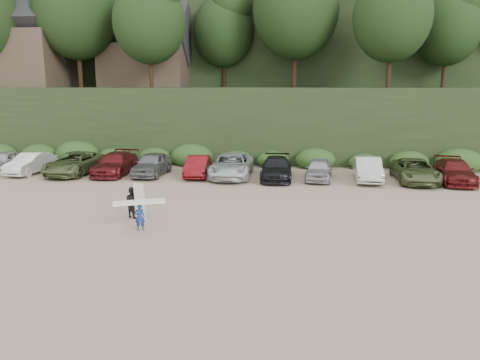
# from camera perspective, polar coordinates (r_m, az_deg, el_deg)

# --- Properties ---
(ground) EXTENTS (120.00, 120.00, 0.00)m
(ground) POSITION_cam_1_polar(r_m,az_deg,el_deg) (22.28, -0.43, -4.84)
(ground) COLOR tan
(ground) RESTS_ON ground
(hillside_backdrop) EXTENTS (90.00, 41.50, 28.00)m
(hillside_backdrop) POSITION_cam_1_polar(r_m,az_deg,el_deg) (57.38, 4.35, 16.52)
(hillside_backdrop) COLOR black
(hillside_backdrop) RESTS_ON ground
(parked_cars) EXTENTS (33.81, 6.21, 1.61)m
(parked_cars) POSITION_cam_1_polar(r_m,az_deg,el_deg) (32.17, -2.57, 1.68)
(parked_cars) COLOR #ADADB1
(parked_cars) RESTS_ON ground
(child_surfer) EXTENTS (2.29, 1.43, 1.33)m
(child_surfer) POSITION_cam_1_polar(r_m,az_deg,el_deg) (20.87, -12.15, -3.67)
(child_surfer) COLOR navy
(child_surfer) RESTS_ON ground
(adult_surfer) EXTENTS (1.21, 0.88, 1.77)m
(adult_surfer) POSITION_cam_1_polar(r_m,az_deg,el_deg) (22.99, -12.93, -2.65)
(adult_surfer) COLOR black
(adult_surfer) RESTS_ON ground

